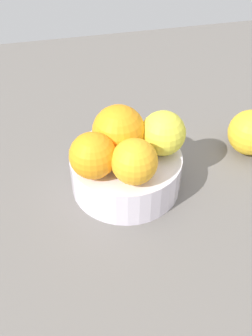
{
  "coord_description": "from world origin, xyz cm",
  "views": [
    {
      "loc": [
        9.88,
        43.1,
        43.18
      ],
      "look_at": [
        0.0,
        0.0,
        3.45
      ],
      "focal_mm": 42.93,
      "sensor_mm": 36.0,
      "label": 1
    }
  ],
  "objects_px": {
    "orange_in_bowl_3": "(164,135)",
    "orange_in_bowl_0": "(137,161)",
    "fruit_bowl": "(126,171)",
    "orange_in_bowl_1": "(119,131)",
    "orange_loose_0": "(251,132)",
    "orange_in_bowl_2": "(93,156)"
  },
  "relations": [
    {
      "from": "orange_in_bowl_1",
      "to": "orange_in_bowl_2",
      "type": "bearing_deg",
      "value": 41.2
    },
    {
      "from": "orange_loose_0",
      "to": "orange_in_bowl_3",
      "type": "bearing_deg",
      "value": 13.82
    },
    {
      "from": "fruit_bowl",
      "to": "orange_in_bowl_0",
      "type": "xyz_separation_m",
      "value": [
        -0.0,
        0.05,
        0.06
      ]
    },
    {
      "from": "orange_in_bowl_2",
      "to": "orange_in_bowl_3",
      "type": "distance_m",
      "value": 0.11
    },
    {
      "from": "orange_in_bowl_1",
      "to": "orange_in_bowl_0",
      "type": "bearing_deg",
      "value": 100.46
    },
    {
      "from": "orange_in_bowl_0",
      "to": "orange_in_bowl_2",
      "type": "relative_size",
      "value": 0.98
    },
    {
      "from": "orange_loose_0",
      "to": "orange_in_bowl_2",
      "type": "bearing_deg",
      "value": 12.96
    },
    {
      "from": "orange_in_bowl_2",
      "to": "orange_loose_0",
      "type": "bearing_deg",
      "value": -167.04
    },
    {
      "from": "orange_in_bowl_3",
      "to": "orange_loose_0",
      "type": "bearing_deg",
      "value": -166.18
    },
    {
      "from": "fruit_bowl",
      "to": "orange_in_bowl_1",
      "type": "bearing_deg",
      "value": -57.26
    },
    {
      "from": "orange_in_bowl_2",
      "to": "orange_in_bowl_3",
      "type": "xyz_separation_m",
      "value": [
        -0.1,
        -0.02,
        0.0
      ]
    },
    {
      "from": "orange_in_bowl_3",
      "to": "orange_loose_0",
      "type": "xyz_separation_m",
      "value": [
        -0.16,
        -0.04,
        -0.05
      ]
    },
    {
      "from": "fruit_bowl",
      "to": "orange_in_bowl_2",
      "type": "distance_m",
      "value": 0.08
    },
    {
      "from": "orange_in_bowl_0",
      "to": "orange_in_bowl_3",
      "type": "bearing_deg",
      "value": -138.21
    },
    {
      "from": "orange_in_bowl_3",
      "to": "orange_in_bowl_0",
      "type": "bearing_deg",
      "value": 41.79
    },
    {
      "from": "fruit_bowl",
      "to": "orange_in_bowl_2",
      "type": "relative_size",
      "value": 2.56
    },
    {
      "from": "orange_in_bowl_1",
      "to": "orange_loose_0",
      "type": "relative_size",
      "value": 1.0
    },
    {
      "from": "orange_in_bowl_0",
      "to": "orange_in_bowl_3",
      "type": "relative_size",
      "value": 0.96
    },
    {
      "from": "orange_in_bowl_2",
      "to": "orange_loose_0",
      "type": "xyz_separation_m",
      "value": [
        -0.27,
        -0.06,
        -0.05
      ]
    },
    {
      "from": "orange_in_bowl_1",
      "to": "orange_in_bowl_3",
      "type": "bearing_deg",
      "value": 165.2
    },
    {
      "from": "orange_in_bowl_0",
      "to": "orange_loose_0",
      "type": "height_order",
      "value": "orange_in_bowl_0"
    },
    {
      "from": "fruit_bowl",
      "to": "orange_in_bowl_1",
      "type": "xyz_separation_m",
      "value": [
        0.01,
        -0.01,
        0.07
      ]
    }
  ]
}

